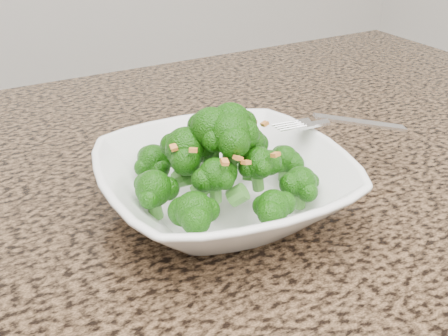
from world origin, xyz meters
TOP-DOWN VIEW (x-y plane):
  - granite_counter at (0.00, 0.30)m, footprint 1.64×1.04m
  - bowl at (0.15, 0.33)m, footprint 0.27×0.27m
  - broccoli_pile at (0.15, 0.33)m, footprint 0.22×0.22m
  - garlic_topping at (0.15, 0.33)m, footprint 0.13×0.13m
  - fork at (0.28, 0.34)m, footprint 0.19×0.09m

SIDE VIEW (x-z plane):
  - granite_counter at x=0.00m, z-range 0.87..0.90m
  - bowl at x=0.15m, z-range 0.90..0.96m
  - fork at x=0.28m, z-range 0.96..0.97m
  - broccoli_pile at x=0.15m, z-range 0.96..1.03m
  - garlic_topping at x=0.15m, z-range 1.03..1.04m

